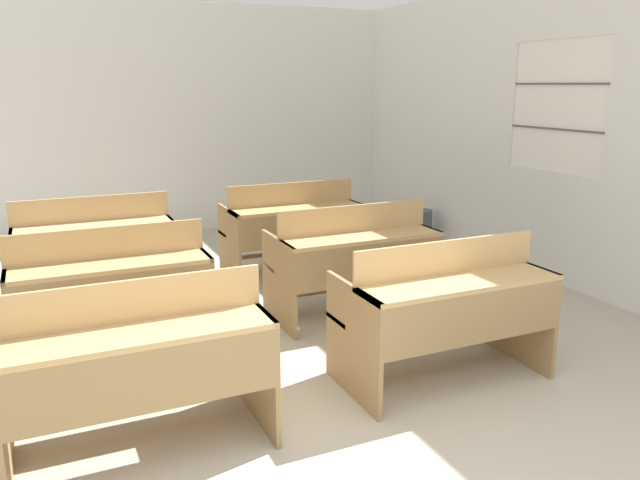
# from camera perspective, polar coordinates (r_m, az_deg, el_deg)

# --- Properties ---
(wall_back) EXTENTS (6.25, 0.06, 2.81)m
(wall_back) POSITION_cam_1_polar(r_m,az_deg,el_deg) (7.96, -15.19, 10.47)
(wall_back) COLOR silver
(wall_back) RESTS_ON ground_plane
(wall_right_with_window) EXTENTS (0.06, 6.46, 2.81)m
(wall_right_with_window) POSITION_cam_1_polar(r_m,az_deg,el_deg) (6.37, 19.59, 9.26)
(wall_right_with_window) COLOR silver
(wall_right_with_window) RESTS_ON ground_plane
(bench_front_left) EXTENTS (1.29, 0.68, 0.91)m
(bench_front_left) POSITION_cam_1_polar(r_m,az_deg,el_deg) (3.31, -16.26, -10.71)
(bench_front_left) COLOR olive
(bench_front_left) RESTS_ON ground_plane
(bench_front_right) EXTENTS (1.29, 0.68, 0.91)m
(bench_front_right) POSITION_cam_1_polar(r_m,az_deg,el_deg) (3.98, 11.45, -6.10)
(bench_front_right) COLOR #92744A
(bench_front_right) RESTS_ON ground_plane
(bench_second_left) EXTENTS (1.29, 0.68, 0.91)m
(bench_second_left) POSITION_cam_1_polar(r_m,az_deg,el_deg) (4.49, -18.54, -4.26)
(bench_second_left) COLOR olive
(bench_second_left) RESTS_ON ground_plane
(bench_second_right) EXTENTS (1.29, 0.68, 0.91)m
(bench_second_right) POSITION_cam_1_polar(r_m,az_deg,el_deg) (5.00, 3.14, -1.67)
(bench_second_right) COLOR olive
(bench_second_right) RESTS_ON ground_plane
(bench_third_left) EXTENTS (1.29, 0.68, 0.91)m
(bench_third_left) POSITION_cam_1_polar(r_m,az_deg,el_deg) (5.72, -19.89, -0.50)
(bench_third_left) COLOR #9A7B51
(bench_third_left) RESTS_ON ground_plane
(bench_third_right) EXTENTS (1.29, 0.68, 0.91)m
(bench_third_right) POSITION_cam_1_polar(r_m,az_deg,el_deg) (6.12, -2.53, 1.27)
(bench_third_right) COLOR olive
(bench_third_right) RESTS_ON ground_plane
(wastepaper_bin) EXTENTS (0.27, 0.27, 0.37)m
(wastepaper_bin) POSITION_cam_1_polar(r_m,az_deg,el_deg) (7.61, 9.19, 1.36)
(wastepaper_bin) COLOR #474C51
(wastepaper_bin) RESTS_ON ground_plane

